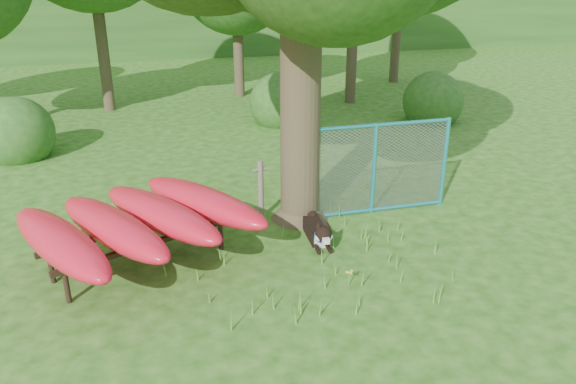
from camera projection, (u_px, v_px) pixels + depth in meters
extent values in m
plane|color=#225310|center=(296.00, 284.00, 8.38)|extent=(80.00, 80.00, 0.00)
cylinder|color=#3B3020|center=(301.00, 70.00, 9.53)|extent=(0.90, 0.90, 5.56)
cone|color=#3B3020|center=(300.00, 204.00, 10.47)|extent=(1.36, 1.36, 0.56)
cylinder|color=#3B3020|center=(342.00, 22.00, 9.19)|extent=(1.57, 0.23, 1.18)
cylinder|color=brown|center=(261.00, 190.00, 10.37)|extent=(0.13, 0.13, 1.14)
cylinder|color=brown|center=(260.00, 170.00, 10.22)|extent=(0.31, 0.13, 0.06)
cylinder|color=black|center=(67.00, 287.00, 7.85)|extent=(0.10, 0.10, 0.49)
cylinder|color=black|center=(221.00, 236.00, 9.32)|extent=(0.10, 0.10, 0.49)
cylinder|color=black|center=(51.00, 268.00, 8.34)|extent=(0.10, 0.10, 0.49)
cylinder|color=black|center=(200.00, 223.00, 9.81)|extent=(0.10, 0.10, 0.49)
cube|color=black|center=(149.00, 244.00, 8.49)|extent=(2.71, 1.26, 0.08)
cube|color=black|center=(130.00, 229.00, 8.98)|extent=(2.71, 1.26, 0.08)
ellipsoid|color=red|center=(60.00, 242.00, 7.95)|extent=(1.98, 2.91, 0.47)
ellipsoid|color=red|center=(113.00, 227.00, 8.40)|extent=(2.05, 2.88, 0.47)
ellipsoid|color=red|center=(160.00, 214.00, 8.86)|extent=(2.13, 2.85, 0.47)
ellipsoid|color=red|center=(203.00, 202.00, 9.31)|extent=(2.20, 2.81, 0.47)
cube|color=black|center=(315.00, 231.00, 9.76)|extent=(0.32, 0.77, 0.26)
cube|color=white|center=(320.00, 240.00, 9.47)|extent=(0.24, 0.16, 0.24)
sphere|color=black|center=(323.00, 234.00, 9.22)|extent=(0.28, 0.28, 0.28)
cube|color=white|center=(325.00, 240.00, 9.12)|extent=(0.12, 0.16, 0.10)
sphere|color=white|center=(319.00, 237.00, 9.20)|extent=(0.13, 0.13, 0.13)
sphere|color=white|center=(329.00, 236.00, 9.23)|extent=(0.13, 0.13, 0.13)
cone|color=black|center=(319.00, 225.00, 9.19)|extent=(0.12, 0.14, 0.13)
cone|color=black|center=(327.00, 224.00, 9.22)|extent=(0.11, 0.13, 0.13)
cylinder|color=black|center=(317.00, 248.00, 9.33)|extent=(0.09, 0.33, 0.08)
cylinder|color=black|center=(328.00, 247.00, 9.37)|extent=(0.09, 0.33, 0.08)
sphere|color=black|center=(313.00, 216.00, 10.10)|extent=(0.17, 0.17, 0.17)
torus|color=blue|center=(322.00, 235.00, 9.32)|extent=(0.27, 0.09, 0.27)
cylinder|color=teal|center=(298.00, 176.00, 10.12)|extent=(0.08, 0.08, 1.77)
cylinder|color=teal|center=(374.00, 169.00, 10.49)|extent=(0.08, 0.08, 1.77)
cylinder|color=teal|center=(444.00, 162.00, 10.85)|extent=(0.08, 0.08, 1.77)
cylinder|color=teal|center=(377.00, 125.00, 10.17)|extent=(2.95, 0.10, 0.07)
cylinder|color=teal|center=(371.00, 210.00, 10.80)|extent=(2.95, 0.10, 0.07)
plane|color=gray|center=(374.00, 169.00, 10.49)|extent=(2.95, 0.03, 2.95)
cylinder|color=#5A9530|center=(349.00, 278.00, 8.34)|extent=(0.02, 0.02, 0.21)
sphere|color=yellow|center=(349.00, 272.00, 8.30)|extent=(0.04, 0.04, 0.04)
sphere|color=yellow|center=(352.00, 271.00, 8.32)|extent=(0.04, 0.04, 0.04)
sphere|color=yellow|center=(347.00, 272.00, 8.32)|extent=(0.04, 0.04, 0.04)
sphere|color=yellow|center=(351.00, 273.00, 8.27)|extent=(0.04, 0.04, 0.04)
sphere|color=yellow|center=(348.00, 272.00, 8.27)|extent=(0.04, 0.04, 0.04)
cylinder|color=#3B3020|center=(100.00, 27.00, 17.43)|extent=(0.36, 0.36, 5.25)
cylinder|color=#3B3020|center=(238.00, 41.00, 19.65)|extent=(0.36, 0.36, 3.85)
cylinder|color=#3B3020|center=(353.00, 31.00, 18.51)|extent=(0.36, 0.36, 4.76)
cylinder|color=#3B3020|center=(398.00, 19.00, 21.88)|extent=(0.36, 0.36, 4.90)
sphere|color=#24531B|center=(21.00, 157.00, 13.92)|extent=(1.80, 1.80, 1.80)
sphere|color=#24531B|center=(431.00, 121.00, 17.08)|extent=(1.80, 1.80, 1.80)
sphere|color=#24531B|center=(280.00, 123.00, 16.91)|extent=(1.80, 1.80, 1.80)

